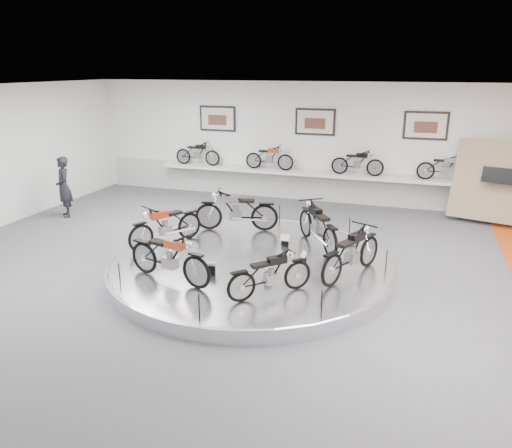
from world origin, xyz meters
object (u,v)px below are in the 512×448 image
(bike_e, at_px, (270,274))
(shelf, at_px, (312,174))
(bike_d, at_px, (169,257))
(bike_f, at_px, (352,252))
(visitor, at_px, (64,187))
(display_platform, at_px, (251,266))
(bike_a, at_px, (318,225))
(bike_c, at_px, (166,225))
(bike_b, at_px, (236,210))

(bike_e, bearing_deg, shelf, 51.21)
(bike_d, xyz_separation_m, bike_f, (3.45, 1.38, -0.00))
(shelf, relative_size, visitor, 5.90)
(display_platform, relative_size, visitor, 3.43)
(bike_a, bearing_deg, bike_e, 139.10)
(display_platform, bearing_deg, visitor, 160.86)
(bike_c, xyz_separation_m, bike_e, (3.20, -1.90, -0.07))
(bike_d, height_order, visitor, visitor)
(bike_a, xyz_separation_m, bike_b, (-2.28, 0.58, 0.01))
(bike_c, distance_m, visitor, 5.07)
(bike_c, bearing_deg, bike_f, 112.17)
(bike_d, bearing_deg, bike_c, 134.89)
(display_platform, relative_size, bike_b, 3.43)
(bike_a, relative_size, visitor, 0.99)
(display_platform, xyz_separation_m, shelf, (0.00, 6.40, 0.85))
(bike_b, xyz_separation_m, visitor, (-5.82, 0.49, 0.08))
(bike_e, bearing_deg, bike_f, 1.33)
(display_platform, bearing_deg, bike_d, -126.60)
(bike_c, relative_size, visitor, 0.93)
(bike_a, height_order, bike_c, bike_a)
(display_platform, xyz_separation_m, bike_b, (-1.04, 1.89, 0.70))
(display_platform, distance_m, bike_c, 2.37)
(shelf, distance_m, visitor, 7.96)
(shelf, height_order, bike_b, bike_b)
(shelf, distance_m, bike_e, 8.09)
(bike_d, relative_size, bike_e, 1.17)
(bike_a, relative_size, bike_b, 0.99)
(bike_c, height_order, bike_d, bike_d)
(bike_d, xyz_separation_m, visitor, (-5.68, 3.99, 0.11))
(bike_d, height_order, bike_e, bike_d)
(shelf, xyz_separation_m, bike_c, (-2.26, -6.13, -0.19))
(bike_a, relative_size, bike_e, 1.21)
(bike_c, relative_size, bike_d, 0.98)
(bike_e, bearing_deg, bike_a, 38.68)
(shelf, distance_m, bike_b, 4.63)
(display_platform, height_order, bike_a, bike_a)
(bike_e, height_order, bike_f, bike_f)
(display_platform, distance_m, bike_b, 2.27)
(display_platform, bearing_deg, bike_a, 46.72)
(bike_e, bearing_deg, display_platform, 74.46)
(bike_a, height_order, bike_f, bike_a)
(shelf, height_order, bike_a, bike_a)
(bike_f, bearing_deg, bike_a, 57.93)
(bike_d, distance_m, bike_f, 3.72)
(bike_f, bearing_deg, visitor, 98.40)
(bike_b, distance_m, visitor, 5.85)
(bike_a, distance_m, bike_d, 3.80)
(shelf, relative_size, bike_f, 6.21)
(bike_c, xyz_separation_m, bike_f, (4.53, -0.49, 0.01))
(bike_e, xyz_separation_m, visitor, (-7.80, 4.01, 0.19))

